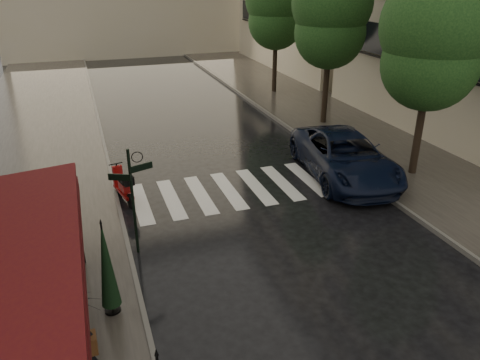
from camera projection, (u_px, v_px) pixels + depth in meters
ground at (207, 309)px, 11.00m from camera, size 120.00×120.00×0.00m
sidewalk_near at (31, 155)px, 19.97m from camera, size 6.00×60.00×0.12m
sidewalk_far at (336, 121)px, 24.36m from camera, size 5.50×60.00×0.12m
curb_near at (105, 146)px, 20.87m from camera, size 0.12×60.00×0.16m
curb_far at (287, 127)px, 23.52m from camera, size 0.12×60.00×0.16m
crosswalk at (242, 188)px, 17.05m from camera, size 7.85×3.20×0.01m
signpost at (132, 194)px, 12.47m from camera, size 1.17×0.29×3.10m
tree_near at (435, 33)px, 15.98m from camera, size 3.80×3.80×7.99m
tree_mid at (332, 9)px, 21.87m from camera, size 3.80×3.80×8.34m
tree_far at (277, 3)px, 28.01m from camera, size 3.80×3.80×8.16m
pedestrian_with_umbrella at (74, 318)px, 8.13m from camera, size 1.01×1.03×2.47m
scooter at (124, 187)px, 15.88m from camera, size 0.70×1.78×1.18m
parked_car at (345, 156)px, 17.71m from camera, size 3.60×6.34×1.67m
parasol_back at (107, 265)px, 10.23m from camera, size 0.44×0.44×2.36m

